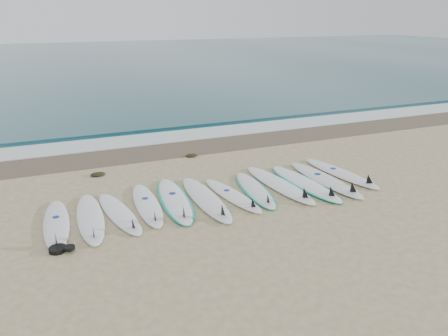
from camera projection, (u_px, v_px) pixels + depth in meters
name	position (u px, v px, depth m)	size (l,w,h in m)	color
ground	(218.00, 197.00, 10.28)	(120.00, 120.00, 0.00)	tan
ocean	(83.00, 61.00, 38.58)	(120.00, 55.00, 0.03)	#22555D
wet_sand_band	(171.00, 150.00, 13.85)	(120.00, 1.80, 0.01)	brown
foam_band	(160.00, 138.00, 15.07)	(120.00, 1.40, 0.04)	silver
wave_crest	(149.00, 127.00, 16.36)	(120.00, 1.00, 0.10)	#22555D
surfboard_0	(56.00, 225.00, 8.85)	(0.60, 2.49, 0.32)	white
surfboard_1	(90.00, 218.00, 9.11)	(0.63, 2.61, 0.33)	white
surfboard_2	(120.00, 214.00, 9.34)	(0.87, 2.47, 0.31)	white
surfboard_3	(148.00, 205.00, 9.75)	(0.64, 2.54, 0.32)	white
surfboard_4	(175.00, 200.00, 10.01)	(0.91, 2.82, 0.35)	white
surfboard_5	(207.00, 199.00, 10.04)	(0.61, 2.85, 0.36)	white
surfboard_6	(233.00, 196.00, 10.26)	(0.85, 2.42, 0.30)	white
surfboard_7	(255.00, 190.00, 10.61)	(0.87, 2.51, 0.31)	white
surfboard_8	(280.00, 185.00, 10.87)	(0.84, 2.92, 0.37)	white
surfboard_9	(305.00, 183.00, 10.98)	(0.88, 2.87, 0.36)	white
surfboard_10	(326.00, 180.00, 11.19)	(0.75, 2.91, 0.37)	silver
surfboard_11	(342.00, 173.00, 11.65)	(0.90, 2.76, 0.35)	white
seaweed_near	(98.00, 174.00, 11.65)	(0.39, 0.30, 0.08)	black
seaweed_far	(192.00, 155.00, 13.19)	(0.36, 0.28, 0.07)	black
leash_coil	(60.00, 249.00, 7.95)	(0.46, 0.36, 0.11)	black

